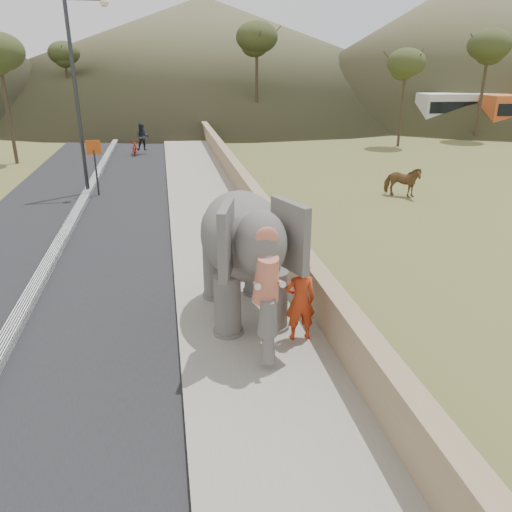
{
  "coord_description": "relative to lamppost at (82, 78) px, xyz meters",
  "views": [
    {
      "loc": [
        -1.55,
        -6.21,
        5.47
      ],
      "look_at": [
        0.2,
        3.33,
        1.7
      ],
      "focal_mm": 35.0,
      "sensor_mm": 36.0,
      "label": 1
    }
  ],
  "objects": [
    {
      "name": "road",
      "position": [
        -0.31,
        -6.56,
        -4.86
      ],
      "size": [
        7.0,
        120.0,
        0.03
      ],
      "primitive_type": "cube",
      "color": "black",
      "rests_on": "ground"
    },
    {
      "name": "cow",
      "position": [
        13.18,
        -3.03,
        -4.2
      ],
      "size": [
        1.71,
        1.51,
        1.34
      ],
      "primitive_type": "imported",
      "rotation": [
        0.0,
        0.0,
        0.95
      ],
      "color": "brown",
      "rests_on": "ground"
    },
    {
      "name": "trees",
      "position": [
        11.7,
        13.75,
        -1.09
      ],
      "size": [
        47.57,
        43.7,
        8.86
      ],
      "color": "#473828",
      "rests_on": "ground"
    },
    {
      "name": "median",
      "position": [
        -0.31,
        -6.56,
        -4.76
      ],
      "size": [
        0.35,
        120.0,
        0.22
      ],
      "primitive_type": "cube",
      "color": "black",
      "rests_on": "ground"
    },
    {
      "name": "lamppost",
      "position": [
        0.0,
        0.0,
        0.0
      ],
      "size": [
        1.76,
        0.36,
        8.0
      ],
      "color": "#2B2B2F",
      "rests_on": "ground"
    },
    {
      "name": "signboard",
      "position": [
        0.19,
        -0.42,
        -3.23
      ],
      "size": [
        0.6,
        0.08,
        2.4
      ],
      "color": "#2D2D33",
      "rests_on": "ground"
    },
    {
      "name": "parapet",
      "position": [
        6.34,
        -6.56,
        -4.32
      ],
      "size": [
        0.3,
        120.0,
        1.1
      ],
      "primitive_type": "cube",
      "color": "tan",
      "rests_on": "ground"
    },
    {
      "name": "motorcyclist",
      "position": [
        1.57,
        9.91,
        -4.12
      ],
      "size": [
        1.29,
        1.88,
        1.96
      ],
      "color": "maroon",
      "rests_on": "ground"
    },
    {
      "name": "distant_car",
      "position": [
        23.83,
        18.62,
        -4.15
      ],
      "size": [
        4.23,
        1.71,
        1.44
      ],
      "primitive_type": "imported",
      "rotation": [
        0.0,
        0.0,
        1.57
      ],
      "color": "silver",
      "rests_on": "ground"
    },
    {
      "name": "ground",
      "position": [
        4.69,
        -16.56,
        -4.87
      ],
      "size": [
        160.0,
        160.0,
        0.0
      ],
      "primitive_type": "plane",
      "color": "olive",
      "rests_on": "ground"
    },
    {
      "name": "hill_right",
      "position": [
        40.69,
        35.44,
        3.13
      ],
      "size": [
        56.0,
        56.0,
        16.0
      ],
      "primitive_type": "cone",
      "color": "brown",
      "rests_on": "ground"
    },
    {
      "name": "elephant_and_man",
      "position": [
        4.71,
        -12.7,
        -3.28
      ],
      "size": [
        2.35,
        4.08,
        2.9
      ],
      "color": "slate",
      "rests_on": "ground"
    },
    {
      "name": "hill_far",
      "position": [
        9.69,
        53.44,
        2.13
      ],
      "size": [
        80.0,
        80.0,
        14.0
      ],
      "primitive_type": "cone",
      "color": "brown",
      "rests_on": "ground"
    },
    {
      "name": "walkway",
      "position": [
        4.69,
        -6.56,
        -4.8
      ],
      "size": [
        3.0,
        120.0,
        0.15
      ],
      "primitive_type": "cube",
      "color": "#9E9687",
      "rests_on": "ground"
    },
    {
      "name": "bus_white",
      "position": [
        29.7,
        16.47,
        -3.32
      ],
      "size": [
        11.14,
        3.24,
        3.1
      ],
      "primitive_type": "cube",
      "rotation": [
        0.0,
        0.0,
        1.5
      ],
      "color": "white",
      "rests_on": "ground"
    }
  ]
}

